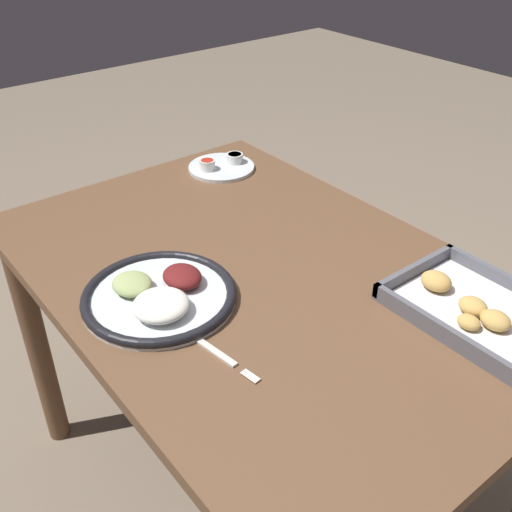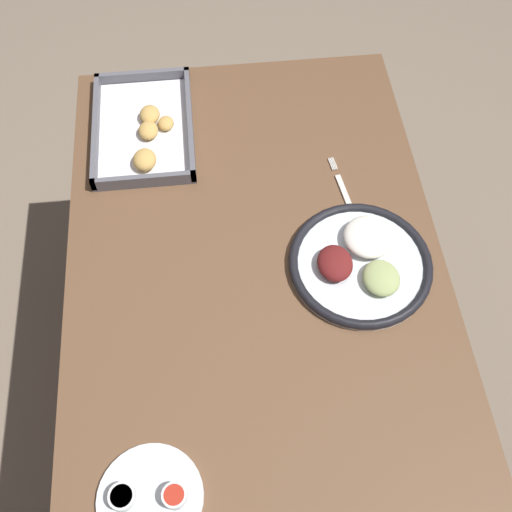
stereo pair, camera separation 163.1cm
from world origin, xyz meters
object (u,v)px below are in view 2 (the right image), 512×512
object	(u,v)px
fork	(346,196)
baking_tray	(145,130)
saucer_plate	(150,498)
dinner_plate	(361,261)

from	to	relation	value
fork	baking_tray	size ratio (longest dim) A/B	0.58
saucer_plate	dinner_plate	bearing A→B (deg)	-46.82
dinner_plate	fork	bearing A→B (deg)	-0.63
dinner_plate	baking_tray	xyz separation A→B (m)	(0.41, 0.44, -0.00)
fork	saucer_plate	bearing A→B (deg)	135.14
saucer_plate	fork	bearing A→B (deg)	-36.87
dinner_plate	baking_tray	size ratio (longest dim) A/B	0.87
fork	baking_tray	distance (m)	0.50
dinner_plate	baking_tray	bearing A→B (deg)	47.04
fork	saucer_plate	world-z (taller)	saucer_plate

